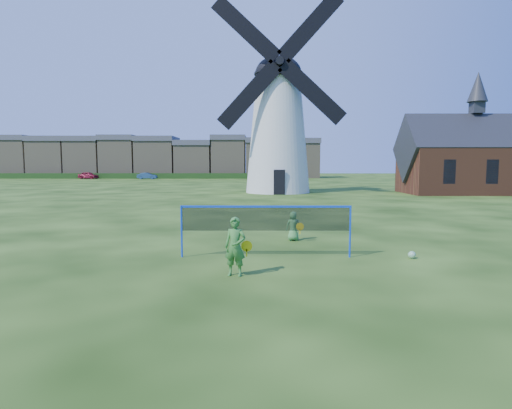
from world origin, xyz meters
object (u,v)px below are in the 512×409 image
at_px(badminton_net, 266,219).
at_px(play_ball, 412,255).
at_px(car_left, 88,175).
at_px(windmill, 278,125).
at_px(car_right, 147,176).
at_px(player_girl, 235,247).
at_px(chapel, 474,160).
at_px(player_boy, 293,226).

height_order(badminton_net, play_ball, badminton_net).
bearing_deg(play_ball, car_left, 118.68).
distance_m(windmill, badminton_net, 28.98).
bearing_deg(car_right, player_girl, -162.77).
xyz_separation_m(chapel, player_girl, (-20.64, -29.17, -2.40)).
height_order(chapel, play_ball, chapel).
distance_m(player_girl, car_right, 68.56).
xyz_separation_m(badminton_net, car_left, (-31.11, 64.57, -0.49)).
distance_m(windmill, player_boy, 26.35).
height_order(player_boy, play_ball, player_boy).
relative_size(chapel, car_left, 3.47).
bearing_deg(player_boy, chapel, -129.58).
xyz_separation_m(player_boy, car_right, (-21.18, 60.91, 0.05)).
bearing_deg(chapel, car_left, 143.65).
bearing_deg(play_ball, chapel, 60.27).
distance_m(badminton_net, play_ball, 4.42).
bearing_deg(player_girl, car_left, 128.33).
bearing_deg(chapel, windmill, 175.68).
height_order(chapel, car_right, chapel).
bearing_deg(car_right, windmill, -147.39).
bearing_deg(chapel, play_ball, -119.73).
bearing_deg(player_boy, windmill, -93.29).
height_order(chapel, player_girl, chapel).
bearing_deg(player_boy, play_ball, 136.13).
xyz_separation_m(badminton_net, play_ball, (4.30, -0.16, -1.03)).
relative_size(player_girl, player_boy, 1.38).
relative_size(chapel, play_ball, 59.80).
distance_m(badminton_net, car_right, 66.78).
xyz_separation_m(player_girl, player_boy, (1.84, 4.87, -0.20)).
distance_m(windmill, car_left, 49.14).
distance_m(player_girl, player_boy, 5.21).
height_order(player_girl, car_right, player_girl).
height_order(player_girl, player_boy, player_girl).
distance_m(player_boy, car_right, 64.49).
distance_m(play_ball, car_right, 68.35).
height_order(player_girl, play_ball, player_girl).
bearing_deg(windmill, badminton_net, -93.40).
xyz_separation_m(windmill, player_boy, (-0.64, -25.67, -5.91)).
bearing_deg(windmill, player_girl, -94.65).
xyz_separation_m(windmill, badminton_net, (-1.69, -28.44, -5.30)).
bearing_deg(windmill, car_left, 132.23).
xyz_separation_m(play_ball, car_right, (-24.42, 63.83, 0.47)).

